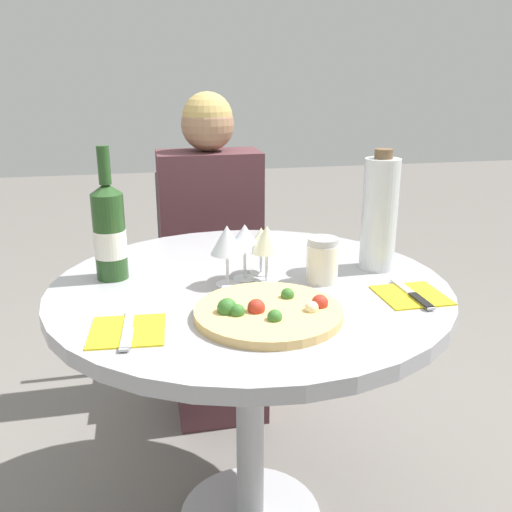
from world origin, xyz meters
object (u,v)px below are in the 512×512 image
at_px(seated_diner, 213,270).
at_px(chair_behind_diner, 209,284).
at_px(wine_bottle, 109,231).
at_px(tall_carafe, 380,214).
at_px(pizza_large, 270,312).
at_px(dining_table, 250,325).

bearing_deg(seated_diner, chair_behind_diner, -90.00).
distance_m(wine_bottle, tall_carafe, 0.69).
bearing_deg(seated_diner, wine_bottle, 60.56).
xyz_separation_m(chair_behind_diner, tall_carafe, (0.36, -0.79, 0.46)).
bearing_deg(seated_diner, tall_carafe, 118.59).
distance_m(seated_diner, wine_bottle, 0.75).
xyz_separation_m(pizza_large, wine_bottle, (-0.34, 0.32, 0.11)).
xyz_separation_m(chair_behind_diner, seated_diner, (-0.00, -0.14, 0.11)).
xyz_separation_m(dining_table, pizza_large, (0.00, -0.21, 0.13)).
height_order(chair_behind_diner, tall_carafe, tall_carafe).
height_order(wine_bottle, tall_carafe, wine_bottle).
relative_size(dining_table, tall_carafe, 3.13).
height_order(pizza_large, wine_bottle, wine_bottle).
distance_m(chair_behind_diner, pizza_large, 1.10).
xyz_separation_m(seated_diner, tall_carafe, (0.36, -0.66, 0.36)).
distance_m(pizza_large, tall_carafe, 0.46).
relative_size(dining_table, wine_bottle, 2.96).
relative_size(chair_behind_diner, tall_carafe, 2.71).
bearing_deg(dining_table, pizza_large, -89.32).
distance_m(dining_table, seated_diner, 0.71).
bearing_deg(pizza_large, tall_carafe, 35.86).
bearing_deg(tall_carafe, dining_table, -172.88).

